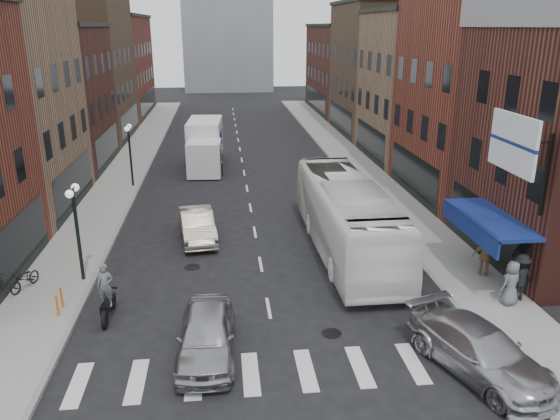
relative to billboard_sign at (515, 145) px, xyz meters
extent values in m
plane|color=black|center=(-8.59, -0.50, -6.13)|extent=(160.00, 160.00, 0.00)
cube|color=gray|center=(-17.09, 21.50, -6.06)|extent=(3.00, 74.00, 0.15)
cube|color=gray|center=(-0.09, 21.50, -6.06)|extent=(3.00, 74.00, 0.15)
cube|color=gray|center=(-15.59, 21.50, -6.13)|extent=(0.20, 74.00, 0.16)
cube|color=gray|center=(-1.59, 21.50, -6.13)|extent=(0.20, 74.00, 0.16)
cube|color=silver|center=(-8.59, -3.50, -6.13)|extent=(12.00, 2.20, 0.01)
cube|color=black|center=(-18.61, 4.00, -4.53)|extent=(0.08, 7.20, 2.20)
cube|color=black|center=(-18.61, 13.50, -4.53)|extent=(0.08, 8.00, 2.20)
cube|color=#451E18|center=(-23.59, 23.50, -1.13)|extent=(10.00, 10.00, 10.00)
cube|color=black|center=(-18.61, 23.50, -4.53)|extent=(0.08, 8.00, 2.20)
cube|color=black|center=(-23.59, 23.50, 4.02)|extent=(10.30, 10.20, 0.30)
cube|color=brown|center=(-23.59, 34.50, 0.37)|extent=(10.00, 12.00, 13.00)
cube|color=black|center=(-18.61, 34.50, -4.53)|extent=(0.08, 9.60, 2.20)
cube|color=maroon|center=(-23.59, 48.50, -0.63)|extent=(10.00, 16.00, 11.00)
cube|color=black|center=(-18.61, 48.50, -4.53)|extent=(0.08, 12.80, 2.20)
cube|color=black|center=(-23.59, 48.50, 5.02)|extent=(10.30, 16.20, 0.30)
cube|color=black|center=(1.43, 4.00, -4.53)|extent=(0.08, 7.20, 2.20)
cube|color=maroon|center=(6.41, 13.50, 0.87)|extent=(10.00, 10.00, 14.00)
cube|color=black|center=(1.43, 13.50, -4.53)|extent=(0.08, 8.00, 2.20)
cube|color=#86644A|center=(6.41, 23.50, -0.63)|extent=(10.00, 10.00, 11.00)
cube|color=black|center=(1.43, 23.50, -4.53)|extent=(0.08, 8.00, 2.20)
cube|color=black|center=(6.41, 23.50, 5.02)|extent=(10.30, 10.20, 0.30)
cube|color=brown|center=(6.41, 34.50, -0.13)|extent=(10.00, 12.00, 12.00)
cube|color=black|center=(1.43, 34.50, -4.53)|extent=(0.08, 9.60, 2.20)
cube|color=black|center=(6.41, 34.50, 6.02)|extent=(10.30, 12.20, 0.30)
cube|color=#451E18|center=(6.41, 48.50, -1.13)|extent=(10.00, 16.00, 10.00)
cube|color=black|center=(1.43, 48.50, -4.53)|extent=(0.08, 12.80, 2.20)
cube|color=black|center=(6.41, 48.50, 4.02)|extent=(10.30, 16.20, 0.30)
cube|color=navy|center=(0.51, 2.00, -3.43)|extent=(1.80, 5.00, 0.15)
cube|color=navy|center=(-0.34, 2.00, -3.78)|extent=(0.10, 5.00, 0.70)
cylinder|color=black|center=(1.31, 0.00, -1.13)|extent=(0.12, 0.12, 3.00)
cylinder|color=black|center=(0.61, 0.00, 0.07)|extent=(1.40, 0.08, 0.08)
cube|color=silver|center=(-0.09, 0.00, 0.07)|extent=(0.12, 3.00, 2.00)
cylinder|color=black|center=(-15.99, 3.50, -4.13)|extent=(0.14, 0.14, 4.00)
cylinder|color=black|center=(-15.99, 3.50, -2.13)|extent=(0.06, 0.90, 0.06)
sphere|color=white|center=(-15.99, 3.05, -2.18)|extent=(0.32, 0.32, 0.32)
sphere|color=white|center=(-15.99, 3.95, -2.18)|extent=(0.32, 0.32, 0.32)
cylinder|color=black|center=(-15.99, 17.50, -4.13)|extent=(0.14, 0.14, 4.00)
cylinder|color=black|center=(-15.99, 17.50, -2.13)|extent=(0.06, 0.90, 0.06)
sphere|color=white|center=(-15.99, 17.05, -2.18)|extent=(0.32, 0.32, 0.32)
sphere|color=white|center=(-15.99, 17.95, -2.18)|extent=(0.32, 0.32, 0.32)
cylinder|color=#D8590C|center=(-16.19, 0.50, -5.58)|extent=(0.08, 0.08, 0.80)
cylinder|color=#D8590C|center=(-16.19, 1.10, -5.58)|extent=(0.08, 0.08, 0.80)
cube|color=white|center=(-11.36, 19.84, -4.84)|extent=(2.43, 2.61, 2.39)
cube|color=black|center=(-11.36, 19.84, -4.61)|extent=(2.40, 1.47, 1.05)
cube|color=white|center=(-11.36, 23.47, -4.13)|extent=(2.67, 5.09, 2.77)
cube|color=navy|center=(-11.36, 23.47, -4.13)|extent=(2.53, 2.05, 1.15)
cube|color=black|center=(-11.36, 23.28, -5.70)|extent=(2.46, 6.32, 0.33)
cylinder|color=black|center=(-12.46, 20.03, -5.70)|extent=(0.27, 0.86, 0.86)
cylinder|color=black|center=(-10.26, 20.03, -5.70)|extent=(0.27, 0.86, 0.86)
cylinder|color=black|center=(-12.46, 23.28, -5.70)|extent=(0.27, 0.86, 0.86)
cylinder|color=black|center=(-10.26, 23.28, -5.70)|extent=(0.27, 0.86, 0.86)
cylinder|color=black|center=(-12.46, 25.19, -5.70)|extent=(0.27, 0.86, 0.86)
cylinder|color=black|center=(-10.26, 25.19, -5.70)|extent=(0.27, 0.86, 0.86)
cylinder|color=black|center=(-14.40, 1.18, -5.81)|extent=(0.14, 0.64, 0.64)
cylinder|color=black|center=(-14.40, -0.28, -5.81)|extent=(0.14, 0.64, 0.64)
cube|color=black|center=(-14.40, 0.45, -5.60)|extent=(0.36, 1.19, 0.34)
cube|color=black|center=(-14.40, 0.98, -5.21)|extent=(0.54, 0.11, 0.06)
imported|color=slate|center=(-14.40, 0.35, -4.79)|extent=(0.62, 0.44, 1.61)
imported|color=white|center=(-4.49, 5.67, -4.45)|extent=(2.95, 12.12, 3.37)
imported|color=#A5A5AA|center=(-10.81, -2.38, -5.37)|extent=(1.97, 4.53, 1.52)
imported|color=beige|center=(-11.46, 7.85, -5.40)|extent=(2.12, 4.63, 1.47)
imported|color=#AAAAAE|center=(-2.58, -4.15, -5.39)|extent=(3.68, 5.51, 1.48)
imported|color=black|center=(-18.04, 2.84, -5.56)|extent=(1.09, 1.70, 0.84)
imported|color=black|center=(0.83, -0.14, -5.03)|extent=(1.37, 0.99, 1.91)
imported|color=#9B774F|center=(0.58, 2.07, -5.10)|extent=(1.13, 0.75, 1.77)
imported|color=slate|center=(0.37, -0.41, -5.12)|extent=(0.99, 0.82, 1.73)
camera|label=1|loc=(-10.12, -17.64, 3.91)|focal=35.00mm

